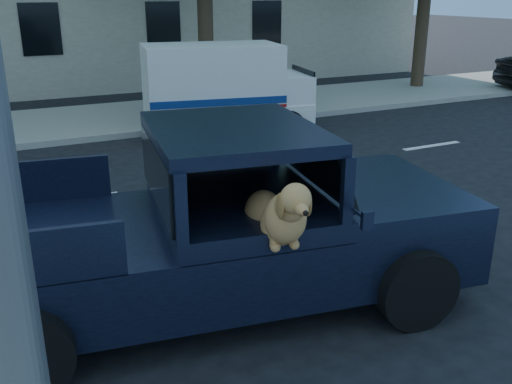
% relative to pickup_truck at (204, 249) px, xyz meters
% --- Properties ---
extents(ground, '(120.00, 120.00, 0.00)m').
position_rel_pickup_truck_xyz_m(ground, '(-0.79, 0.75, -0.69)').
color(ground, black).
rests_on(ground, ground).
extents(far_sidewalk, '(60.00, 4.00, 0.15)m').
position_rel_pickup_truck_xyz_m(far_sidewalk, '(-0.79, 9.95, -0.61)').
color(far_sidewalk, gray).
rests_on(far_sidewalk, ground).
extents(lane_stripes, '(21.60, 0.14, 0.01)m').
position_rel_pickup_truck_xyz_m(lane_stripes, '(1.21, 4.15, -0.68)').
color(lane_stripes, silver).
rests_on(lane_stripes, ground).
extents(pickup_truck, '(5.95, 3.33, 2.03)m').
position_rel_pickup_truck_xyz_m(pickup_truck, '(0.00, 0.00, 0.00)').
color(pickup_truck, black).
rests_on(pickup_truck, ground).
extents(mail_truck, '(4.21, 2.62, 2.16)m').
position_rel_pickup_truck_xyz_m(mail_truck, '(3.46, 7.43, 0.26)').
color(mail_truck, silver).
rests_on(mail_truck, ground).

